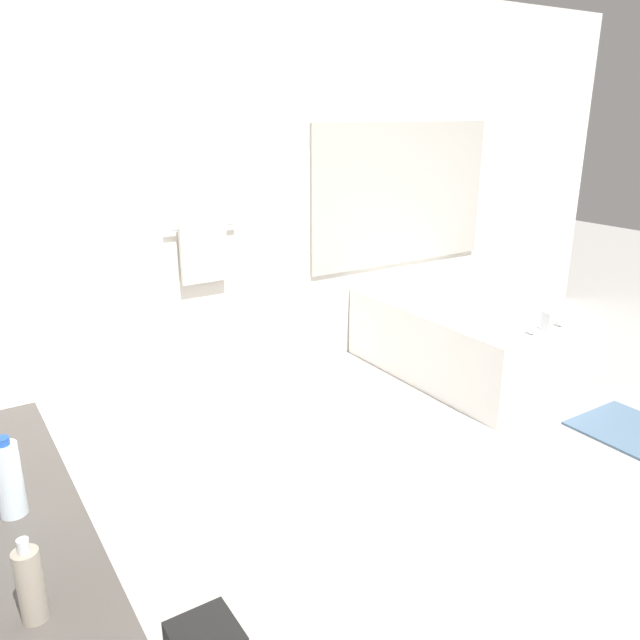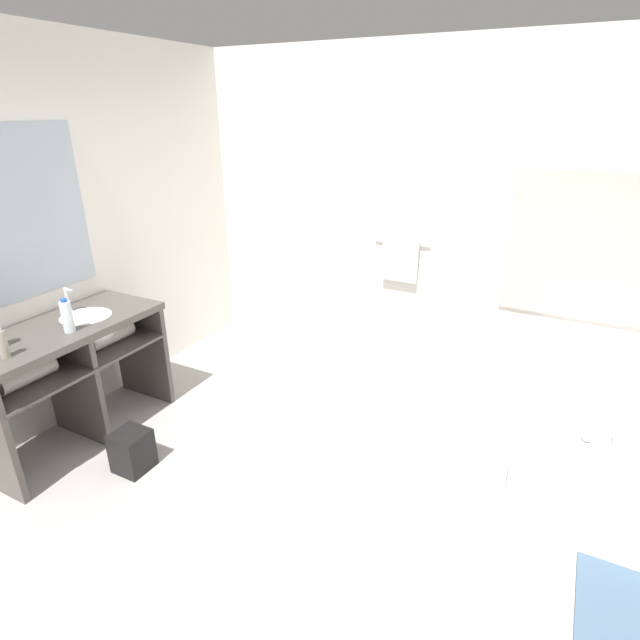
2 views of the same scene
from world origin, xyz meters
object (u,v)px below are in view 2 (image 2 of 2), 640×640
Objects in this scene: bathtub at (605,421)px; soap_dispenser at (3,344)px; water_bottle_1 at (67,316)px; waste_bin at (132,451)px.

soap_dispenser reaches higher than bathtub.
waste_bin is at bearing -8.09° from water_bottle_1.
soap_dispenser is (-3.19, -1.87, 0.66)m from bathtub.
water_bottle_1 reaches higher than bathtub.
soap_dispenser is 0.72× the size of waste_bin.
bathtub reaches higher than waste_bin.
water_bottle_1 is 0.41m from soap_dispenser.
bathtub is at bearing 30.35° from soap_dispenser.
waste_bin is (0.48, 0.35, -0.81)m from soap_dispenser.
soap_dispenser is at bearing -144.39° from waste_bin.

